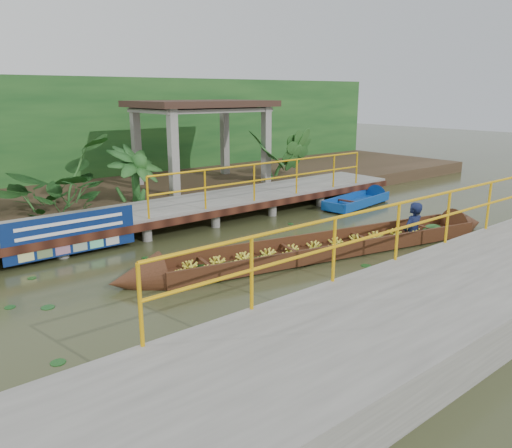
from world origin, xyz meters
TOP-DOWN VIEW (x-y plane):
  - ground at (0.00, 0.00)m, footprint 80.00×80.00m
  - land_strip at (0.00, 7.50)m, footprint 30.00×8.00m
  - far_dock at (0.02, 3.43)m, footprint 16.00×2.06m
  - near_dock at (1.00, -4.20)m, footprint 18.00×2.40m
  - pavilion at (3.00, 6.30)m, footprint 4.40×3.00m
  - foliage_backdrop at (0.00, 10.00)m, footprint 30.00×0.80m
  - vendor_boat at (1.98, -0.81)m, footprint 9.61×2.91m
  - moored_blue_boat at (6.58, 2.06)m, footprint 3.22×1.28m
  - blue_banner at (-2.84, 2.48)m, footprint 2.80×0.04m
  - tropical_plants at (-0.38, 5.30)m, footprint 14.43×1.43m

SIDE VIEW (x-z plane):
  - ground at x=0.00m, z-range 0.00..0.00m
  - moored_blue_boat at x=6.58m, z-range -0.24..0.51m
  - vendor_boat at x=1.98m, z-range -0.81..1.26m
  - land_strip at x=0.00m, z-range 0.00..0.45m
  - near_dock at x=1.00m, z-range -0.56..1.16m
  - far_dock at x=0.02m, z-range -0.35..1.30m
  - blue_banner at x=-2.84m, z-range 0.12..0.99m
  - tropical_plants at x=-0.38m, z-range 0.45..2.23m
  - foliage_backdrop at x=0.00m, z-range 0.00..4.00m
  - pavilion at x=3.00m, z-range 1.32..4.32m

